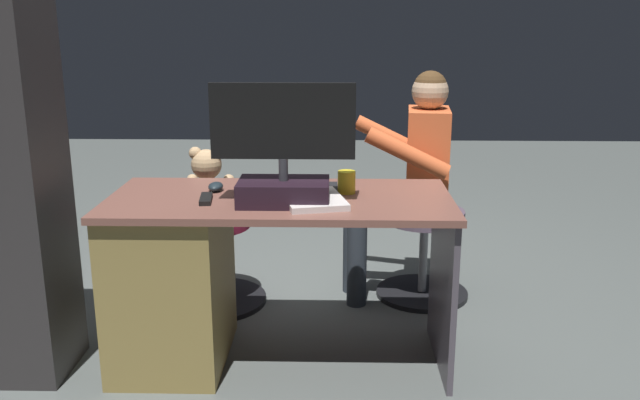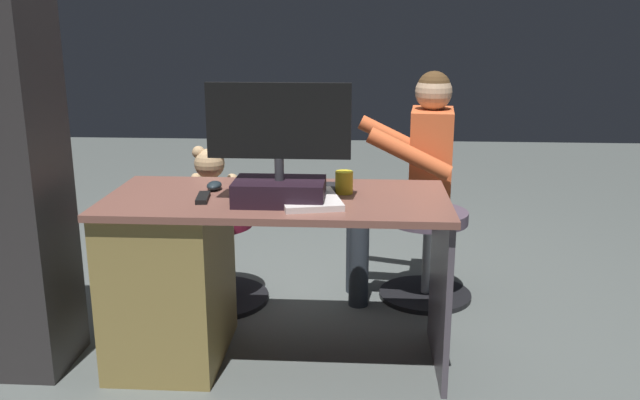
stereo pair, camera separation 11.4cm
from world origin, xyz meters
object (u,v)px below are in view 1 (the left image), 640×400
object	(u,v)px
monitor	(283,166)
keyboard	(287,188)
desk	(196,273)
tv_remote	(206,199)
computer_mouse	(216,187)
teddy_bear	(208,184)
visitor_chair	(424,245)
office_chair_teddy	(211,255)
cup	(347,182)
person	(410,168)

from	to	relation	value
monitor	keyboard	bearing A→B (deg)	-89.18
desk	tv_remote	xyz separation A→B (m)	(-0.07, 0.07, 0.34)
computer_mouse	teddy_bear	world-z (taller)	teddy_bear
keyboard	tv_remote	xyz separation A→B (m)	(0.30, 0.18, -0.00)
monitor	visitor_chair	world-z (taller)	monitor
office_chair_teddy	computer_mouse	bearing A→B (deg)	104.85
tv_remote	cup	bearing A→B (deg)	-172.70
monitor	office_chair_teddy	size ratio (longest dim) A/B	0.99
tv_remote	visitor_chair	bearing A→B (deg)	-148.07
keyboard	teddy_bear	xyz separation A→B (m)	(0.42, -0.49, -0.11)
person	office_chair_teddy	bearing A→B (deg)	5.86
computer_mouse	person	distance (m)	1.06
office_chair_teddy	person	size ratio (longest dim) A/B	0.47
keyboard	cup	distance (m)	0.25
office_chair_teddy	visitor_chair	bearing A→B (deg)	-174.14
person	cup	bearing A→B (deg)	62.35
computer_mouse	keyboard	bearing A→B (deg)	-175.78
office_chair_teddy	visitor_chair	world-z (taller)	same
visitor_chair	teddy_bear	bearing A→B (deg)	5.24
teddy_bear	desk	bearing A→B (deg)	94.91
desk	person	size ratio (longest dim) A/B	1.18
office_chair_teddy	teddy_bear	xyz separation A→B (m)	(-0.00, -0.01, 0.36)
office_chair_teddy	person	bearing A→B (deg)	-174.14
monitor	tv_remote	bearing A→B (deg)	-4.18
desk	teddy_bear	bearing A→B (deg)	-85.09
teddy_bear	person	size ratio (longest dim) A/B	0.29
tv_remote	visitor_chair	distance (m)	1.31
person	teddy_bear	bearing A→B (deg)	5.19
cup	tv_remote	size ratio (longest dim) A/B	0.61
tv_remote	teddy_bear	bearing A→B (deg)	-86.56
computer_mouse	person	xyz separation A→B (m)	(-0.87, -0.60, -0.05)
cup	visitor_chair	xyz separation A→B (m)	(-0.41, -0.63, -0.48)
tv_remote	office_chair_teddy	xyz separation A→B (m)	(0.12, -0.66, -0.47)
person	desk	bearing A→B (deg)	36.01
desk	tv_remote	world-z (taller)	tv_remote
office_chair_teddy	person	world-z (taller)	person
keyboard	office_chair_teddy	xyz separation A→B (m)	(0.42, -0.48, -0.47)
teddy_bear	keyboard	bearing A→B (deg)	131.02
cup	visitor_chair	size ratio (longest dim) A/B	0.19
keyboard	monitor	bearing A→B (deg)	90.82
visitor_chair	keyboard	bearing A→B (deg)	41.81
keyboard	person	bearing A→B (deg)	-134.73
keyboard	computer_mouse	world-z (taller)	computer_mouse
desk	office_chair_teddy	bearing A→B (deg)	-85.00
monitor	person	distance (m)	0.99
monitor	teddy_bear	distance (m)	0.85
office_chair_teddy	tv_remote	bearing A→B (deg)	100.44
cup	tv_remote	bearing A→B (deg)	14.12
desk	keyboard	bearing A→B (deg)	-163.69
tv_remote	visitor_chair	world-z (taller)	tv_remote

